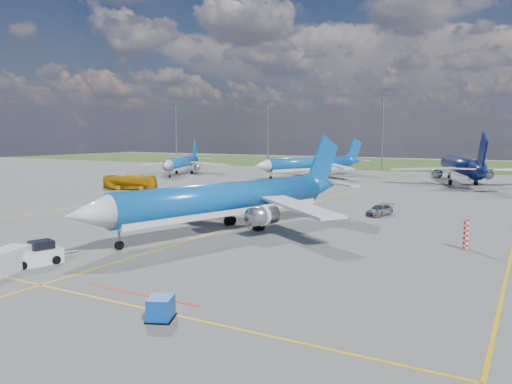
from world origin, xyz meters
The scene contains 17 objects.
ground centered at (0.00, 0.00, 0.00)m, with size 400.00×400.00×0.00m, color #5B5B59.
grass_strip centered at (0.00, 150.00, 0.00)m, with size 400.00×80.00×0.01m, color #2D4719.
taxiway_lines centered at (0.17, 27.70, 0.01)m, with size 60.25×160.00×0.02m.
floodlight_masts centered at (10.00, 110.00, 12.56)m, with size 202.20×0.50×22.70m.
warning_post centered at (26.00, 8.00, 1.50)m, with size 0.50×0.50×3.00m, color red.
bg_jet_nw centered at (-55.21, 68.39, 0.00)m, with size 27.37×35.93×9.41m, color #0B51A6, non-canonical shape.
bg_jet_nnw centered at (-20.31, 77.57, 0.00)m, with size 29.04×38.11×9.98m, color #0B51A6, non-canonical shape.
bg_jet_n centered at (16.77, 77.77, 0.00)m, with size 32.99×43.30×11.34m, color #070F3E, non-canonical shape.
main_airliner centered at (0.70, 4.45, 0.00)m, with size 31.30×41.08×10.76m, color #0B51A6, non-canonical shape.
pushback_tug centered at (-5.46, -16.19, 0.81)m, with size 3.33×6.01×2.00m.
uld_container centered at (12.27, -20.93, 0.69)m, with size 1.37×1.72×1.37m, color #0C48A8.
service_van centered at (-5.42, -19.08, 0.95)m, with size 1.90×4.32×1.90m, color silver.
apron_bus centered at (-40.05, 31.76, 1.50)m, with size 2.51×10.74×2.99m, color #C0810B.
service_car_a centered at (-13.25, 36.48, 0.58)m, with size 1.36×3.39×1.16m, color #999999.
service_car_b centered at (-5.23, 22.55, 0.63)m, with size 2.09×4.54×1.26m, color #999999.
service_car_c centered at (13.09, 24.23, 0.75)m, with size 2.10×5.16×1.50m, color #999999.
baggage_tug_c centered at (-13.45, 53.40, 0.45)m, with size 1.64×4.37×0.96m.
Camera 1 is at (31.50, -43.45, 11.08)m, focal length 35.00 mm.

